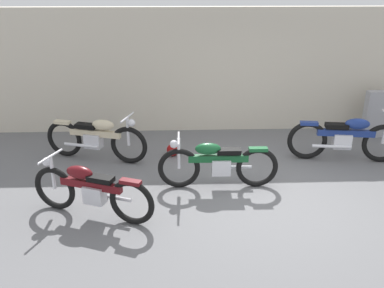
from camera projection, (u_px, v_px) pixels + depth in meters
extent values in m
plane|color=slate|center=(264.00, 197.00, 6.85)|extent=(40.00, 40.00, 0.00)
cube|color=beige|center=(238.00, 70.00, 9.50)|extent=(18.00, 0.30, 2.82)
cube|color=#9E9EA3|center=(380.00, 114.00, 9.28)|extent=(0.72, 0.23, 1.07)
sphere|color=maroon|center=(173.00, 150.00, 8.40)|extent=(0.26, 0.26, 0.26)
torus|color=black|center=(382.00, 143.00, 8.03)|extent=(0.79, 0.21, 0.78)
torus|color=black|center=(307.00, 141.00, 8.16)|extent=(0.79, 0.21, 0.78)
cube|color=silver|center=(342.00, 141.00, 8.09)|extent=(0.37, 0.26, 0.30)
cube|color=navy|center=(346.00, 133.00, 8.02)|extent=(1.11, 0.26, 0.13)
ellipsoid|color=navy|center=(358.00, 124.00, 7.93)|extent=(0.50, 0.28, 0.21)
cube|color=black|center=(337.00, 126.00, 7.99)|extent=(0.45, 0.25, 0.09)
cube|color=navy|center=(309.00, 123.00, 8.02)|extent=(0.36, 0.18, 0.06)
cylinder|color=silver|center=(332.00, 146.00, 8.02)|extent=(0.75, 0.17, 0.06)
torus|color=black|center=(179.00, 168.00, 7.04)|extent=(0.73, 0.10, 0.73)
torus|color=black|center=(257.00, 167.00, 7.07)|extent=(0.73, 0.10, 0.73)
cube|color=silver|center=(221.00, 167.00, 7.05)|extent=(0.32, 0.20, 0.28)
cube|color=#145128|center=(218.00, 158.00, 6.99)|extent=(1.03, 0.11, 0.12)
ellipsoid|color=#145128|center=(208.00, 149.00, 6.92)|extent=(0.44, 0.21, 0.20)
cube|color=black|center=(229.00, 151.00, 6.94)|extent=(0.40, 0.19, 0.08)
cube|color=#145128|center=(258.00, 149.00, 6.94)|extent=(0.32, 0.12, 0.06)
cylinder|color=silver|center=(179.00, 154.00, 6.94)|extent=(0.06, 0.06, 0.55)
cylinder|color=silver|center=(179.00, 139.00, 6.83)|extent=(0.04, 0.58, 0.04)
sphere|color=silver|center=(174.00, 144.00, 6.87)|extent=(0.14, 0.14, 0.14)
cylinder|color=silver|center=(232.00, 167.00, 7.19)|extent=(0.70, 0.07, 0.06)
torus|color=black|center=(55.00, 188.00, 6.38)|extent=(0.71, 0.34, 0.72)
torus|color=black|center=(132.00, 202.00, 5.98)|extent=(0.71, 0.34, 0.72)
cube|color=silver|center=(95.00, 194.00, 6.16)|extent=(0.37, 0.30, 0.28)
cube|color=#590F14|center=(91.00, 185.00, 6.12)|extent=(0.98, 0.46, 0.12)
ellipsoid|color=#590F14|center=(79.00, 172.00, 6.10)|extent=(0.48, 0.34, 0.20)
cube|color=black|center=(101.00, 179.00, 6.02)|extent=(0.43, 0.31, 0.08)
cube|color=#590F14|center=(130.00, 182.00, 5.86)|extent=(0.34, 0.22, 0.06)
cylinder|color=silver|center=(53.00, 173.00, 6.28)|extent=(0.06, 0.06, 0.54)
cylinder|color=silver|center=(50.00, 156.00, 6.18)|extent=(0.24, 0.55, 0.04)
sphere|color=silver|center=(47.00, 162.00, 6.24)|extent=(0.14, 0.14, 0.14)
cylinder|color=silver|center=(111.00, 197.00, 6.23)|extent=(0.67, 0.30, 0.06)
torus|color=black|center=(129.00, 145.00, 7.97)|extent=(0.75, 0.31, 0.76)
torus|color=black|center=(64.00, 139.00, 8.29)|extent=(0.75, 0.31, 0.76)
cube|color=silver|center=(94.00, 141.00, 8.14)|extent=(0.38, 0.29, 0.29)
cube|color=beige|center=(95.00, 133.00, 8.06)|extent=(1.05, 0.40, 0.12)
ellipsoid|color=beige|center=(103.00, 125.00, 7.95)|extent=(0.50, 0.33, 0.21)
cube|color=black|center=(86.00, 126.00, 8.05)|extent=(0.45, 0.30, 0.08)
cube|color=beige|center=(62.00, 122.00, 8.16)|extent=(0.35, 0.21, 0.06)
cylinder|color=silver|center=(128.00, 131.00, 7.86)|extent=(0.06, 0.06, 0.57)
cylinder|color=silver|center=(127.00, 117.00, 7.75)|extent=(0.21, 0.59, 0.04)
sphere|color=silver|center=(131.00, 123.00, 7.77)|extent=(0.15, 0.15, 0.15)
cylinder|color=silver|center=(81.00, 145.00, 8.10)|extent=(0.72, 0.27, 0.06)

